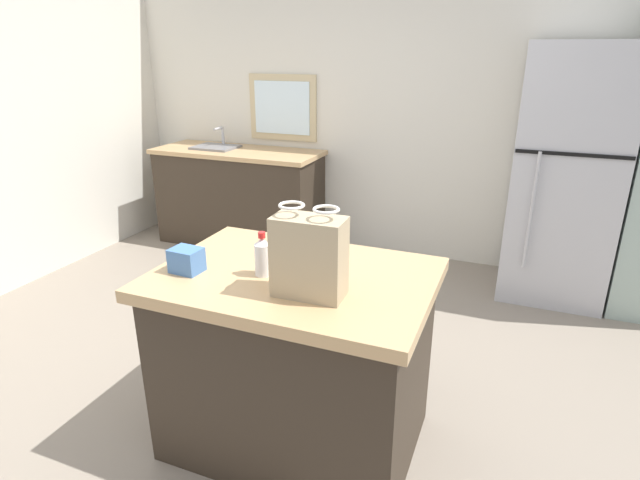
{
  "coord_description": "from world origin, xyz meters",
  "views": [
    {
      "loc": [
        1.07,
        -2.17,
        1.81
      ],
      "look_at": [
        0.2,
        -0.03,
        0.94
      ],
      "focal_mm": 28.66,
      "sensor_mm": 36.0,
      "label": 1
    }
  ],
  "objects": [
    {
      "name": "back_wall",
      "position": [
        -0.02,
        2.32,
        1.31
      ],
      "size": [
        5.26,
        0.13,
        2.61
      ],
      "color": "silver",
      "rests_on": "ground"
    },
    {
      "name": "bottle",
      "position": [
        0.09,
        -0.39,
        0.98
      ],
      "size": [
        0.07,
        0.07,
        0.2
      ],
      "color": "white",
      "rests_on": "kitchen_island"
    },
    {
      "name": "sink_counter",
      "position": [
        -1.44,
        1.95,
        0.47
      ],
      "size": [
        1.59,
        0.62,
        1.11
      ],
      "color": "#33281E",
      "rests_on": "ground"
    },
    {
      "name": "kitchen_island",
      "position": [
        0.2,
        -0.33,
        0.45
      ],
      "size": [
        1.2,
        0.86,
        0.89
      ],
      "color": "#33281E",
      "rests_on": "ground"
    },
    {
      "name": "small_box",
      "position": [
        -0.24,
        -0.49,
        0.94
      ],
      "size": [
        0.14,
        0.11,
        0.11
      ],
      "primitive_type": "cube",
      "rotation": [
        0.0,
        0.0,
        -0.06
      ],
      "color": "#4775B7",
      "rests_on": "kitchen_island"
    },
    {
      "name": "refrigerator",
      "position": [
        1.36,
        1.9,
        0.93
      ],
      "size": [
        0.73,
        0.72,
        1.86
      ],
      "color": "#B7B7BC",
      "rests_on": "ground"
    },
    {
      "name": "ground",
      "position": [
        0.0,
        0.0,
        0.0
      ],
      "size": [
        6.31,
        6.31,
        0.0
      ],
      "primitive_type": "plane",
      "color": "gray"
    },
    {
      "name": "shopping_bag",
      "position": [
        0.35,
        -0.49,
        1.05
      ],
      "size": [
        0.29,
        0.15,
        0.37
      ],
      "color": "tan",
      "rests_on": "kitchen_island"
    }
  ]
}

